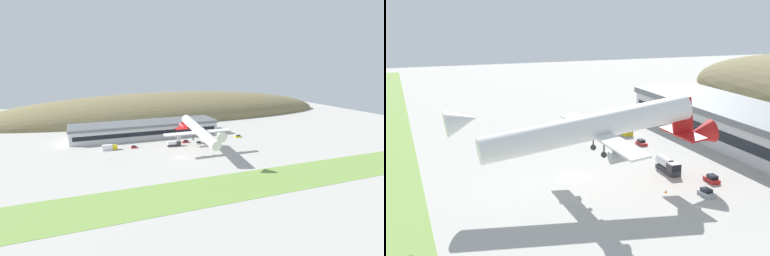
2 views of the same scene
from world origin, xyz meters
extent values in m
plane|color=#ADAAA3|center=(0.00, 0.00, 0.00)|extent=(439.73, 439.73, 0.00)
cube|color=#759947|center=(0.00, -43.68, 0.04)|extent=(395.76, 25.55, 0.08)
ellipsoid|color=olive|center=(29.80, 118.03, 0.00)|extent=(320.14, 78.24, 43.84)
cube|color=silver|center=(-6.54, 51.64, 4.74)|extent=(95.29, 21.94, 9.48)
cube|color=slate|center=(-6.54, 51.64, 8.62)|extent=(96.49, 23.14, 1.71)
cube|color=black|center=(-6.54, 40.62, 4.26)|extent=(91.48, 0.16, 2.65)
cylinder|color=white|center=(11.03, -0.80, 13.29)|extent=(5.06, 42.41, 10.50)
cone|color=white|center=(11.03, -24.43, 16.40)|extent=(4.96, 6.16, 5.64)
cone|color=red|center=(11.03, 23.34, 10.12)|extent=(4.96, 7.17, 5.77)
cube|color=red|center=(11.03, 19.33, 14.22)|extent=(0.50, 5.45, 7.69)
cube|color=red|center=(11.03, 19.58, 10.61)|extent=(13.15, 3.56, 0.82)
cube|color=white|center=(11.03, 1.29, 12.13)|extent=(37.15, 3.63, 0.92)
cylinder|color=#9E9EA3|center=(-0.12, 0.75, 10.65)|extent=(2.30, 3.87, 2.75)
cylinder|color=#9E9EA3|center=(22.17, 0.75, 10.65)|extent=(2.30, 3.87, 2.75)
cylinder|color=#2D2D2D|center=(8.25, 1.29, 9.64)|extent=(0.28, 0.28, 2.20)
cylinder|color=#2D2D2D|center=(8.25, 1.29, 8.54)|extent=(0.45, 1.10, 1.10)
cylinder|color=#2D2D2D|center=(13.81, 1.29, 9.64)|extent=(0.28, 0.28, 2.20)
cylinder|color=#2D2D2D|center=(13.81, 1.29, 8.54)|extent=(0.45, 1.10, 1.10)
cylinder|color=#2D2D2D|center=(11.03, -15.41, 11.94)|extent=(0.22, 0.22, 1.98)
cylinder|color=#2D2D2D|center=(11.03, -15.41, 10.95)|extent=(0.30, 0.82, 0.82)
cube|color=gold|center=(49.60, 26.07, 0.43)|extent=(4.35, 1.84, 0.86)
cube|color=black|center=(49.82, 26.07, 1.21)|extent=(2.40, 1.54, 0.70)
cube|color=#B21E1E|center=(-19.08, 25.46, 0.39)|extent=(3.66, 1.82, 0.78)
cube|color=black|center=(-19.26, 25.46, 1.10)|extent=(2.02, 1.53, 0.64)
cube|color=#B21E1E|center=(12.76, 26.01, 0.44)|extent=(4.19, 2.12, 0.88)
cube|color=black|center=(12.97, 26.00, 1.24)|extent=(2.34, 1.73, 0.72)
cube|color=#999EA3|center=(19.54, 20.52, 0.39)|extent=(4.35, 1.97, 0.78)
cube|color=black|center=(19.32, 20.51, 1.10)|extent=(2.42, 1.60, 0.64)
cube|color=#333338|center=(6.42, 20.60, 1.38)|extent=(2.65, 2.42, 2.75)
cube|color=black|center=(7.74, 20.56, 1.87)|extent=(0.14, 1.99, 1.21)
cube|color=#38383D|center=(2.39, 20.72, 0.45)|extent=(5.54, 2.27, 0.90)
cylinder|color=silver|center=(2.39, 20.72, 2.01)|extent=(5.27, 2.38, 2.23)
cube|color=gold|center=(-29.79, 26.30, 1.33)|extent=(2.69, 2.54, 2.67)
cube|color=black|center=(-28.44, 26.27, 1.82)|extent=(0.12, 2.11, 1.17)
cube|color=silver|center=(-33.90, 26.39, 1.56)|extent=(5.65, 2.60, 3.12)
cube|color=orange|center=(15.30, 13.91, 0.01)|extent=(0.52, 0.52, 0.03)
cone|color=orange|center=(15.30, 13.91, 0.31)|extent=(0.40, 0.40, 0.55)
cube|color=orange|center=(-34.08, 8.53, 0.01)|extent=(0.52, 0.52, 0.03)
cone|color=orange|center=(-34.08, 8.53, 0.31)|extent=(0.40, 0.40, 0.55)
camera|label=1|loc=(-47.42, -141.92, 48.56)|focal=28.00mm
camera|label=2|loc=(103.12, -35.46, 36.34)|focal=50.00mm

